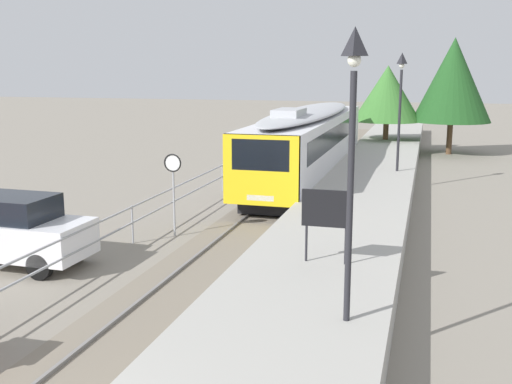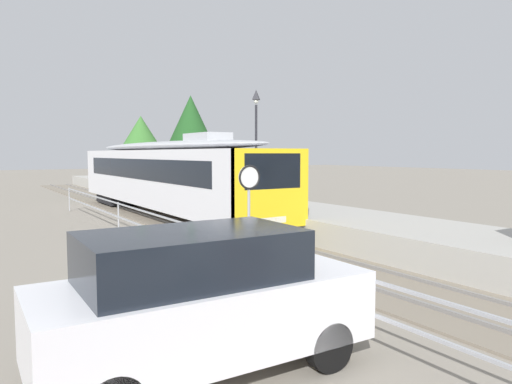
{
  "view_description": "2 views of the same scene",
  "coord_description": "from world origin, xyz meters",
  "px_view_note": "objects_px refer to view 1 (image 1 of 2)",
  "views": [
    {
      "loc": [
        5.7,
        -5.36,
        5.53
      ],
      "look_at": [
        0.4,
        13.51,
        1.6
      ],
      "focal_mm": 43.15,
      "sensor_mm": 36.0,
      "label": 1
    },
    {
      "loc": [
        -8.47,
        3.22,
        3.08
      ],
      "look_at": [
        0.0,
        16.51,
        1.8
      ],
      "focal_mm": 33.34,
      "sensor_mm": 36.0,
      "label": 2
    }
  ],
  "objects_px": {
    "platform_notice_board": "(327,211)",
    "parked_suv_white": "(9,229)",
    "platform_lamp_mid_platform": "(401,89)",
    "speed_limit_sign": "(173,174)",
    "platform_lamp_near_end": "(352,122)",
    "commuter_train": "(308,139)"
  },
  "relations": [
    {
      "from": "platform_notice_board",
      "to": "parked_suv_white",
      "type": "bearing_deg",
      "value": 179.27
    },
    {
      "from": "platform_lamp_near_end",
      "to": "parked_suv_white",
      "type": "relative_size",
      "value": 1.15
    },
    {
      "from": "commuter_train",
      "to": "platform_notice_board",
      "type": "relative_size",
      "value": 10.19
    },
    {
      "from": "commuter_train",
      "to": "platform_notice_board",
      "type": "height_order",
      "value": "commuter_train"
    },
    {
      "from": "commuter_train",
      "to": "platform_lamp_mid_platform",
      "type": "distance_m",
      "value": 5.18
    },
    {
      "from": "platform_lamp_near_end",
      "to": "platform_notice_board",
      "type": "relative_size",
      "value": 2.97
    },
    {
      "from": "platform_lamp_near_end",
      "to": "platform_lamp_mid_platform",
      "type": "distance_m",
      "value": 17.87
    },
    {
      "from": "platform_notice_board",
      "to": "platform_lamp_mid_platform",
      "type": "bearing_deg",
      "value": 86.24
    },
    {
      "from": "platform_notice_board",
      "to": "parked_suv_white",
      "type": "height_order",
      "value": "platform_notice_board"
    },
    {
      "from": "platform_lamp_near_end",
      "to": "platform_lamp_mid_platform",
      "type": "relative_size",
      "value": 1.0
    },
    {
      "from": "platform_notice_board",
      "to": "platform_lamp_near_end",
      "type": "bearing_deg",
      "value": -74.23
    },
    {
      "from": "speed_limit_sign",
      "to": "commuter_train",
      "type": "bearing_deg",
      "value": 78.41
    },
    {
      "from": "platform_notice_board",
      "to": "parked_suv_white",
      "type": "xyz_separation_m",
      "value": [
        -9.1,
        0.12,
        -1.13
      ]
    },
    {
      "from": "platform_lamp_near_end",
      "to": "parked_suv_white",
      "type": "bearing_deg",
      "value": 160.87
    },
    {
      "from": "platform_lamp_mid_platform",
      "to": "speed_limit_sign",
      "type": "relative_size",
      "value": 1.91
    },
    {
      "from": "commuter_train",
      "to": "speed_limit_sign",
      "type": "bearing_deg",
      "value": -101.59
    },
    {
      "from": "platform_lamp_near_end",
      "to": "platform_notice_board",
      "type": "bearing_deg",
      "value": 105.77
    },
    {
      "from": "platform_lamp_mid_platform",
      "to": "parked_suv_white",
      "type": "relative_size",
      "value": 1.15
    },
    {
      "from": "platform_lamp_mid_platform",
      "to": "parked_suv_white",
      "type": "height_order",
      "value": "platform_lamp_mid_platform"
    },
    {
      "from": "platform_notice_board",
      "to": "speed_limit_sign",
      "type": "xyz_separation_m",
      "value": [
        -5.79,
        4.23,
        -0.06
      ]
    },
    {
      "from": "platform_lamp_near_end",
      "to": "commuter_train",
      "type": "bearing_deg",
      "value": 103.03
    },
    {
      "from": "platform_lamp_mid_platform",
      "to": "speed_limit_sign",
      "type": "bearing_deg",
      "value": -123.31
    }
  ]
}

